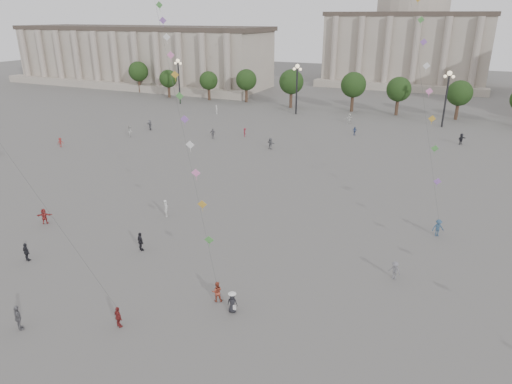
% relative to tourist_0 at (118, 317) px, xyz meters
% --- Properties ---
extents(ground, '(360.00, 360.00, 0.00)m').
position_rel_tourist_0_xyz_m(ground, '(1.41, 4.18, -0.81)').
color(ground, '#5E5C59').
rests_on(ground, ground).
extents(hall_west, '(84.00, 26.22, 17.20)m').
position_rel_tourist_0_xyz_m(hall_west, '(-73.59, 98.07, 7.62)').
color(hall_west, '#A6998C').
rests_on(hall_west, ground).
extents(hall_central, '(48.30, 34.30, 35.50)m').
position_rel_tourist_0_xyz_m(hall_central, '(1.41, 133.40, 13.42)').
color(hall_central, '#A6998C').
rests_on(hall_central, ground).
extents(tree_row, '(137.12, 5.12, 8.00)m').
position_rel_tourist_0_xyz_m(tree_row, '(1.41, 82.18, 4.59)').
color(tree_row, '#35251A').
rests_on(tree_row, ground).
extents(lamp_post_far_west, '(2.00, 0.90, 10.65)m').
position_rel_tourist_0_xyz_m(lamp_post_far_west, '(-43.59, 74.18, 6.54)').
color(lamp_post_far_west, '#262628').
rests_on(lamp_post_far_west, ground).
extents(lamp_post_mid_west, '(2.00, 0.90, 10.65)m').
position_rel_tourist_0_xyz_m(lamp_post_mid_west, '(-13.59, 74.18, 6.54)').
color(lamp_post_mid_west, '#262628').
rests_on(lamp_post_mid_west, ground).
extents(lamp_post_mid_east, '(2.00, 0.90, 10.65)m').
position_rel_tourist_0_xyz_m(lamp_post_mid_east, '(16.41, 74.18, 6.54)').
color(lamp_post_mid_east, '#262628').
rests_on(lamp_post_mid_east, ground).
extents(person_crowd_0, '(0.91, 0.91, 1.56)m').
position_rel_tourist_0_xyz_m(person_crowd_0, '(2.41, 60.89, -0.03)').
color(person_crowd_0, '#374C7D').
rests_on(person_crowd_0, ground).
extents(person_crowd_1, '(1.17, 1.19, 1.94)m').
position_rel_tourist_0_xyz_m(person_crowd_1, '(-33.84, 43.23, 0.16)').
color(person_crowd_1, silver).
rests_on(person_crowd_1, ground).
extents(person_crowd_2, '(0.92, 1.16, 1.57)m').
position_rel_tourist_0_xyz_m(person_crowd_2, '(-39.83, 32.94, -0.02)').
color(person_crowd_2, maroon).
rests_on(person_crowd_2, ground).
extents(person_crowd_4, '(1.43, 1.81, 1.92)m').
position_rel_tourist_0_xyz_m(person_crowd_4, '(-0.83, 70.17, 0.15)').
color(person_crowd_4, silver).
rests_on(person_crowd_4, ground).
extents(person_crowd_6, '(1.14, 0.84, 1.58)m').
position_rel_tourist_0_xyz_m(person_crowd_6, '(16.50, 14.36, -0.02)').
color(person_crowd_6, slate).
rests_on(person_crowd_6, ground).
extents(person_crowd_9, '(1.48, 1.74, 1.88)m').
position_rel_tourist_0_xyz_m(person_crowd_9, '(20.15, 62.06, 0.13)').
color(person_crowd_9, black).
rests_on(person_crowd_9, ground).
extents(person_crowd_10, '(0.67, 0.81, 1.89)m').
position_rel_tourist_0_xyz_m(person_crowd_10, '(-29.57, 67.28, 0.14)').
color(person_crowd_10, silver).
rests_on(person_crowd_10, ground).
extents(person_crowd_12, '(1.77, 1.22, 1.84)m').
position_rel_tourist_0_xyz_m(person_crowd_12, '(-7.91, 46.18, 0.11)').
color(person_crowd_12, slate).
rests_on(person_crowd_12, ground).
extents(person_crowd_13, '(0.74, 0.82, 1.88)m').
position_rel_tourist_0_xyz_m(person_crowd_13, '(-7.91, 17.06, 0.13)').
color(person_crowd_13, silver).
rests_on(person_crowd_13, ground).
extents(person_crowd_16, '(1.17, 0.85, 1.84)m').
position_rel_tourist_0_xyz_m(person_crowd_16, '(-19.69, 48.07, 0.11)').
color(person_crowd_16, slate).
rests_on(person_crowd_16, ground).
extents(person_crowd_17, '(1.09, 1.17, 1.58)m').
position_rel_tourist_0_xyz_m(person_crowd_17, '(-15.16, 51.65, -0.02)').
color(person_crowd_17, maroon).
rests_on(person_crowd_17, ground).
extents(person_crowd_21, '(1.85, 1.36, 1.93)m').
position_rel_tourist_0_xyz_m(person_crowd_21, '(-33.74, 48.87, 0.16)').
color(person_crowd_21, slate).
rests_on(person_crowd_21, ground).
extents(tourist_0, '(1.02, 0.72, 1.61)m').
position_rel_tourist_0_xyz_m(tourist_0, '(0.00, 0.00, 0.00)').
color(tourist_0, maroon).
rests_on(tourist_0, ground).
extents(tourist_1, '(1.15, 0.88, 1.81)m').
position_rel_tourist_0_xyz_m(tourist_1, '(-5.55, 9.65, 0.10)').
color(tourist_1, black).
rests_on(tourist_1, ground).
extents(tourist_2, '(1.54, 1.29, 1.66)m').
position_rel_tourist_0_xyz_m(tourist_2, '(-18.36, 10.26, 0.02)').
color(tourist_2, '#9F2D2B').
rests_on(tourist_2, ground).
extents(tourist_3, '(1.21, 0.92, 1.91)m').
position_rel_tourist_0_xyz_m(tourist_3, '(-6.07, -3.06, 0.15)').
color(tourist_3, slate).
rests_on(tourist_3, ground).
extents(tourist_4, '(1.07, 0.63, 1.71)m').
position_rel_tourist_0_xyz_m(tourist_4, '(-13.53, 3.94, 0.05)').
color(tourist_4, black).
rests_on(tourist_4, ground).
extents(kite_flyer_0, '(1.01, 0.94, 1.65)m').
position_rel_tourist_0_xyz_m(kite_flyer_0, '(4.72, 5.55, 0.02)').
color(kite_flyer_0, '#9A3D2A').
rests_on(kite_flyer_0, ground).
extents(kite_flyer_1, '(1.31, 1.08, 1.76)m').
position_rel_tourist_0_xyz_m(kite_flyer_1, '(19.14, 24.14, 0.07)').
color(kite_flyer_1, '#2D4966').
rests_on(kite_flyer_1, ground).
extents(hat_person, '(0.84, 0.64, 1.69)m').
position_rel_tourist_0_xyz_m(hat_person, '(6.42, 4.80, 0.02)').
color(hat_person, black).
rests_on(hat_person, ground).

